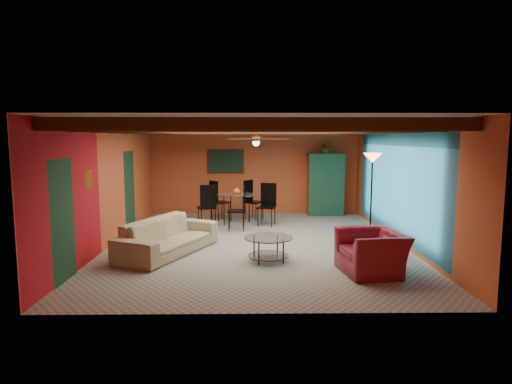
{
  "coord_description": "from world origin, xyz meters",
  "views": [
    {
      "loc": [
        -0.14,
        -9.67,
        2.38
      ],
      "look_at": [
        0.0,
        0.2,
        1.15
      ],
      "focal_mm": 30.5,
      "sensor_mm": 36.0,
      "label": 1
    }
  ],
  "objects_px": {
    "floor_lamp": "(371,197)",
    "potted_plant": "(326,148)",
    "sofa": "(168,236)",
    "armchair": "(372,252)",
    "vase": "(237,179)",
    "dining_table": "(237,203)",
    "coffee_table": "(268,249)",
    "armoire": "(325,185)"
  },
  "relations": [
    {
      "from": "sofa",
      "to": "coffee_table",
      "type": "distance_m",
      "value": 2.13
    },
    {
      "from": "sofa",
      "to": "armoire",
      "type": "bearing_deg",
      "value": -17.34
    },
    {
      "from": "sofa",
      "to": "dining_table",
      "type": "bearing_deg",
      "value": 1.24
    },
    {
      "from": "coffee_table",
      "to": "armoire",
      "type": "distance_m",
      "value": 5.54
    },
    {
      "from": "armchair",
      "to": "vase",
      "type": "distance_m",
      "value": 5.23
    },
    {
      "from": "sofa",
      "to": "floor_lamp",
      "type": "relative_size",
      "value": 1.21
    },
    {
      "from": "sofa",
      "to": "coffee_table",
      "type": "bearing_deg",
      "value": -81.6
    },
    {
      "from": "sofa",
      "to": "dining_table",
      "type": "relative_size",
      "value": 1.12
    },
    {
      "from": "floor_lamp",
      "to": "potted_plant",
      "type": "relative_size",
      "value": 4.66
    },
    {
      "from": "sofa",
      "to": "dining_table",
      "type": "height_order",
      "value": "dining_table"
    },
    {
      "from": "sofa",
      "to": "floor_lamp",
      "type": "xyz_separation_m",
      "value": [
        4.48,
        1.03,
        0.66
      ]
    },
    {
      "from": "armchair",
      "to": "vase",
      "type": "bearing_deg",
      "value": -159.16
    },
    {
      "from": "armchair",
      "to": "dining_table",
      "type": "height_order",
      "value": "dining_table"
    },
    {
      "from": "dining_table",
      "to": "armoire",
      "type": "xyz_separation_m",
      "value": [
        2.71,
        1.42,
        0.35
      ]
    },
    {
      "from": "floor_lamp",
      "to": "vase",
      "type": "xyz_separation_m",
      "value": [
        -3.16,
        2.1,
        0.23
      ]
    },
    {
      "from": "armchair",
      "to": "vase",
      "type": "height_order",
      "value": "vase"
    },
    {
      "from": "floor_lamp",
      "to": "armoire",
      "type": "bearing_deg",
      "value": 97.27
    },
    {
      "from": "dining_table",
      "to": "floor_lamp",
      "type": "height_order",
      "value": "floor_lamp"
    },
    {
      "from": "coffee_table",
      "to": "potted_plant",
      "type": "bearing_deg",
      "value": 68.88
    },
    {
      "from": "armoire",
      "to": "coffee_table",
      "type": "bearing_deg",
      "value": -112.03
    },
    {
      "from": "sofa",
      "to": "vase",
      "type": "bearing_deg",
      "value": 1.24
    },
    {
      "from": "armoire",
      "to": "floor_lamp",
      "type": "height_order",
      "value": "floor_lamp"
    },
    {
      "from": "armchair",
      "to": "armoire",
      "type": "distance_m",
      "value": 5.95
    },
    {
      "from": "floor_lamp",
      "to": "sofa",
      "type": "bearing_deg",
      "value": -167.09
    },
    {
      "from": "coffee_table",
      "to": "dining_table",
      "type": "distance_m",
      "value": 3.79
    },
    {
      "from": "armoire",
      "to": "armchair",
      "type": "bearing_deg",
      "value": -92.73
    },
    {
      "from": "vase",
      "to": "dining_table",
      "type": "bearing_deg",
      "value": 0.0
    },
    {
      "from": "armoire",
      "to": "vase",
      "type": "relative_size",
      "value": 9.28
    },
    {
      "from": "coffee_table",
      "to": "armchair",
      "type": "bearing_deg",
      "value": -23.67
    },
    {
      "from": "armoire",
      "to": "potted_plant",
      "type": "distance_m",
      "value": 1.14
    },
    {
      "from": "dining_table",
      "to": "potted_plant",
      "type": "xyz_separation_m",
      "value": [
        2.71,
        1.42,
        1.49
      ]
    },
    {
      "from": "coffee_table",
      "to": "armoire",
      "type": "bearing_deg",
      "value": 68.88
    },
    {
      "from": "dining_table",
      "to": "vase",
      "type": "height_order",
      "value": "vase"
    },
    {
      "from": "coffee_table",
      "to": "dining_table",
      "type": "relative_size",
      "value": 0.42
    },
    {
      "from": "armoire",
      "to": "floor_lamp",
      "type": "relative_size",
      "value": 0.9
    },
    {
      "from": "sofa",
      "to": "vase",
      "type": "height_order",
      "value": "vase"
    },
    {
      "from": "coffee_table",
      "to": "potted_plant",
      "type": "distance_m",
      "value": 5.8
    },
    {
      "from": "potted_plant",
      "to": "vase",
      "type": "bearing_deg",
      "value": -152.27
    },
    {
      "from": "sofa",
      "to": "vase",
      "type": "xyz_separation_m",
      "value": [
        1.32,
        3.13,
        0.9
      ]
    },
    {
      "from": "potted_plant",
      "to": "coffee_table",
      "type": "bearing_deg",
      "value": -111.12
    },
    {
      "from": "sofa",
      "to": "floor_lamp",
      "type": "height_order",
      "value": "floor_lamp"
    },
    {
      "from": "coffee_table",
      "to": "vase",
      "type": "distance_m",
      "value": 3.91
    }
  ]
}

